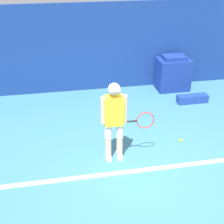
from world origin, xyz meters
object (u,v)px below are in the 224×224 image
object	(u,v)px
tennis_player	(115,119)
tennis_ball	(181,140)
equipment_bag	(192,99)
covered_chair	(173,73)

from	to	relation	value
tennis_player	tennis_ball	world-z (taller)	tennis_player
equipment_bag	tennis_player	bearing A→B (deg)	-140.68
tennis_player	equipment_bag	distance (m)	3.32
tennis_player	equipment_bag	xyz separation A→B (m)	(2.50, 2.04, -0.77)
covered_chair	equipment_bag	xyz separation A→B (m)	(0.22, -0.97, -0.37)
tennis_player	covered_chair	distance (m)	3.80
tennis_ball	equipment_bag	world-z (taller)	equipment_bag
tennis_player	equipment_bag	size ratio (longest dim) A/B	1.93
tennis_player	tennis_ball	size ratio (longest dim) A/B	23.21
covered_chair	equipment_bag	distance (m)	1.06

